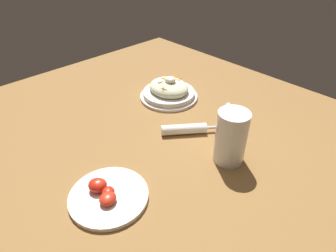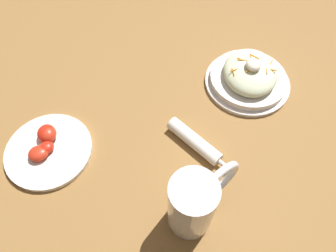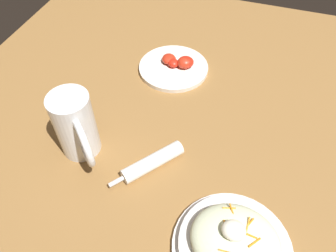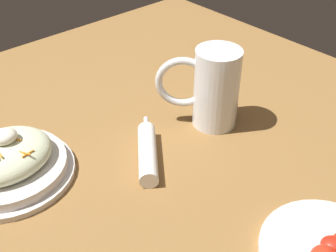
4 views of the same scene
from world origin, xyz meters
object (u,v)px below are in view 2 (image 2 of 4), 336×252
tomato_plate (48,148)px  napkin_roll (195,141)px  salad_plate (249,76)px  beer_mug (193,205)px

tomato_plate → napkin_roll: bearing=98.9°
salad_plate → napkin_roll: bearing=-31.9°
salad_plate → tomato_plate: 0.55m
salad_plate → beer_mug: beer_mug is taller
napkin_roll → tomato_plate: bearing=-81.1°
beer_mug → tomato_plate: (-0.12, -0.35, -0.06)m
beer_mug → napkin_roll: bearing=-178.5°
tomato_plate → salad_plate: bearing=119.0°
napkin_roll → tomato_plate: tomato_plate is taller
beer_mug → napkin_roll: size_ratio=1.02×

